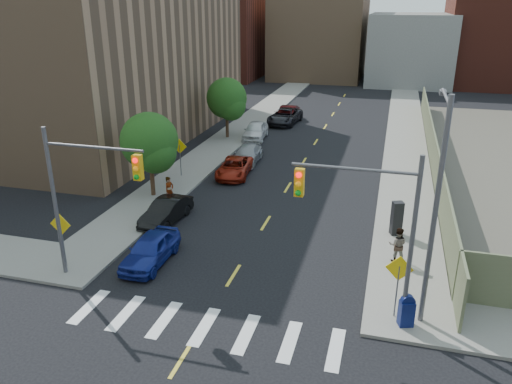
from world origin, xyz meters
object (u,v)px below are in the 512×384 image
Objects in this scene: parked_car_black at (166,211)px; parked_car_silver at (247,155)px; parked_car_maroon at (288,114)px; pedestrian_west at (169,191)px; pedestrian_east at (398,245)px; parked_car_grey at (285,116)px; mailbox at (407,311)px; parked_car_white at (255,131)px; payphone at (397,218)px; parked_car_blue at (150,249)px; parked_car_red at (235,168)px.

parked_car_black is 12.02m from parked_car_silver.
pedestrian_west reaches higher than parked_car_maroon.
parked_car_silver is at bearing -50.39° from pedestrian_east.
mailbox is at bearing -64.72° from parked_car_grey.
parked_car_white reaches higher than parked_car_maroon.
parked_car_white is at bearing 104.57° from payphone.
parked_car_maroon is 30.56m from pedestrian_east.
pedestrian_west reaches higher than mailbox.
parked_car_blue is 4.73m from parked_car_black.
payphone is (11.33, -25.26, 0.32)m from parked_car_maroon.
mailbox reaches higher than parked_car_red.
parked_car_blue reaches higher than parked_car_black.
parked_car_silver is at bearing 89.62° from parked_car_blue.
parked_car_blue is at bearing -84.88° from parked_car_grey.
parked_car_red is 18.15m from parked_car_maroon.
parked_car_red is (0.00, 13.21, -0.08)m from parked_car_blue.
parked_car_grey is (0.00, 16.89, 0.13)m from parked_car_red.
mailbox is at bearing -107.93° from payphone.
parked_car_grey is (0.00, 13.60, 0.11)m from parked_car_silver.
parked_car_white reaches higher than parked_car_silver.
parked_car_red is 2.47× the size of payphone.
payphone is at bearing -72.55° from pedestrian_west.
parked_car_white is (-1.30, 10.29, 0.15)m from parked_car_red.
parked_car_silver is 2.57× the size of pedestrian_west.
parked_car_silver is 22.02m from mailbox.
parked_car_white is 6.72m from parked_car_grey.
parked_car_silver is at bearing 89.30° from parked_car_black.
mailbox is at bearing -21.31° from parked_car_black.
parked_car_blue is 16.49m from parked_car_silver.
parked_car_white reaches higher than parked_car_black.
parked_car_maroon is 0.83× the size of parked_car_grey.
parked_car_blue is 0.91× the size of parked_car_white.
parked_car_maroon reaches higher than parked_car_silver.
payphone is (12.63, 1.55, 0.41)m from parked_car_black.
parked_car_blue is at bearing -68.52° from parked_car_black.
parked_car_maroon is 2.61× the size of pedestrian_west.
parked_car_silver is at bearing 116.05° from payphone.
mailbox is (13.12, -25.59, 0.01)m from parked_car_white.
parked_car_silver is 2.44× the size of payphone.
parked_car_silver is 3.38× the size of mailbox.
parked_car_white is 7.96m from parked_car_maroon.
pedestrian_west reaches higher than parked_car_white.
parked_car_red is 16.89m from parked_car_grey.
pedestrian_east is (12.71, -20.49, 0.24)m from parked_car_white.
payphone reaches higher than parked_car_white.
parked_car_silver is at bearing 103.14° from mailbox.
payphone is at bearing -59.62° from parked_car_grey.
parked_car_grey is 29.39m from pedestrian_east.
parked_car_maroon is 24.68m from pedestrian_west.
pedestrian_west is (-2.10, -6.45, 0.39)m from parked_car_red.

